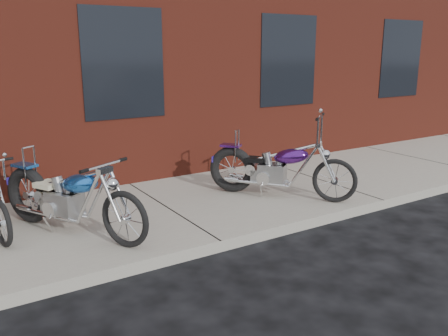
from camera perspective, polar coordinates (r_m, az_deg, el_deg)
ground at (r=5.94m, az=-0.37°, el=-10.10°), size 120.00×120.00×0.00m
sidewalk at (r=7.14m, az=-6.81°, el=-5.30°), size 22.00×3.00×0.15m
chopper_purple at (r=7.51m, az=6.47°, el=-0.29°), size 1.55×1.93×1.33m
chopper_blue at (r=6.30m, az=-18.09°, el=-3.71°), size 1.23×2.19×1.05m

